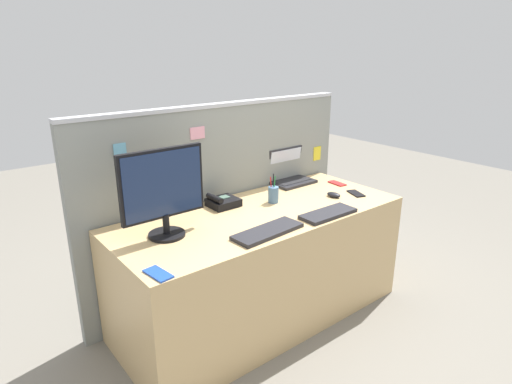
{
  "coord_description": "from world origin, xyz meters",
  "views": [
    {
      "loc": [
        -1.59,
        -1.93,
        1.72
      ],
      "look_at": [
        0.0,
        0.05,
        0.86
      ],
      "focal_mm": 30.54,
      "sensor_mm": 36.0,
      "label": 1
    }
  ],
  "objects_px": {
    "desktop_monitor": "(163,189)",
    "desk_phone": "(222,202)",
    "cell_phone_blue_case": "(158,274)",
    "cell_phone_black_slab": "(356,193)",
    "computer_mouse_right_hand": "(334,195)",
    "keyboard_spare": "(268,231)",
    "keyboard_main": "(328,214)",
    "laptop": "(289,173)",
    "cell_phone_red_case": "(337,183)",
    "pen_cup": "(273,194)"
  },
  "relations": [
    {
      "from": "keyboard_spare",
      "to": "desk_phone",
      "type": "bearing_deg",
      "value": 81.08
    },
    {
      "from": "cell_phone_red_case",
      "to": "laptop",
      "type": "bearing_deg",
      "value": 137.88
    },
    {
      "from": "keyboard_main",
      "to": "computer_mouse_right_hand",
      "type": "distance_m",
      "value": 0.35
    },
    {
      "from": "laptop",
      "to": "cell_phone_blue_case",
      "type": "xyz_separation_m",
      "value": [
        -1.41,
        -0.66,
        -0.06
      ]
    },
    {
      "from": "keyboard_spare",
      "to": "computer_mouse_right_hand",
      "type": "xyz_separation_m",
      "value": [
        0.74,
        0.18,
        0.01
      ]
    },
    {
      "from": "computer_mouse_right_hand",
      "to": "pen_cup",
      "type": "bearing_deg",
      "value": 146.96
    },
    {
      "from": "desktop_monitor",
      "to": "pen_cup",
      "type": "height_order",
      "value": "desktop_monitor"
    },
    {
      "from": "desk_phone",
      "to": "desktop_monitor",
      "type": "bearing_deg",
      "value": -160.03
    },
    {
      "from": "pen_cup",
      "to": "cell_phone_blue_case",
      "type": "distance_m",
      "value": 1.1
    },
    {
      "from": "keyboard_spare",
      "to": "computer_mouse_right_hand",
      "type": "distance_m",
      "value": 0.76
    },
    {
      "from": "cell_phone_black_slab",
      "to": "desktop_monitor",
      "type": "bearing_deg",
      "value": -167.91
    },
    {
      "from": "desktop_monitor",
      "to": "laptop",
      "type": "relative_size",
      "value": 1.51
    },
    {
      "from": "cell_phone_black_slab",
      "to": "cell_phone_blue_case",
      "type": "relative_size",
      "value": 0.96
    },
    {
      "from": "cell_phone_black_slab",
      "to": "cell_phone_blue_case",
      "type": "distance_m",
      "value": 1.59
    },
    {
      "from": "cell_phone_black_slab",
      "to": "computer_mouse_right_hand",
      "type": "bearing_deg",
      "value": -177.98
    },
    {
      "from": "laptop",
      "to": "keyboard_spare",
      "type": "bearing_deg",
      "value": -139.48
    },
    {
      "from": "desk_phone",
      "to": "cell_phone_black_slab",
      "type": "bearing_deg",
      "value": -23.92
    },
    {
      "from": "computer_mouse_right_hand",
      "to": "cell_phone_red_case",
      "type": "distance_m",
      "value": 0.3
    },
    {
      "from": "laptop",
      "to": "keyboard_spare",
      "type": "height_order",
      "value": "laptop"
    },
    {
      "from": "desk_phone",
      "to": "keyboard_main",
      "type": "distance_m",
      "value": 0.67
    },
    {
      "from": "keyboard_main",
      "to": "computer_mouse_right_hand",
      "type": "relative_size",
      "value": 3.71
    },
    {
      "from": "desktop_monitor",
      "to": "cell_phone_black_slab",
      "type": "distance_m",
      "value": 1.39
    },
    {
      "from": "laptop",
      "to": "keyboard_main",
      "type": "distance_m",
      "value": 0.7
    },
    {
      "from": "desktop_monitor",
      "to": "keyboard_spare",
      "type": "height_order",
      "value": "desktop_monitor"
    },
    {
      "from": "laptop",
      "to": "cell_phone_black_slab",
      "type": "bearing_deg",
      "value": -70.75
    },
    {
      "from": "cell_phone_black_slab",
      "to": "cell_phone_red_case",
      "type": "relative_size",
      "value": 1.04
    },
    {
      "from": "desktop_monitor",
      "to": "keyboard_main",
      "type": "distance_m",
      "value": 1.0
    },
    {
      "from": "desktop_monitor",
      "to": "cell_phone_blue_case",
      "type": "distance_m",
      "value": 0.5
    },
    {
      "from": "desk_phone",
      "to": "cell_phone_blue_case",
      "type": "relative_size",
      "value": 1.24
    },
    {
      "from": "pen_cup",
      "to": "cell_phone_blue_case",
      "type": "height_order",
      "value": "pen_cup"
    },
    {
      "from": "keyboard_main",
      "to": "pen_cup",
      "type": "relative_size",
      "value": 1.97
    },
    {
      "from": "computer_mouse_right_hand",
      "to": "cell_phone_blue_case",
      "type": "xyz_separation_m",
      "value": [
        -1.41,
        -0.22,
        -0.01
      ]
    },
    {
      "from": "cell_phone_blue_case",
      "to": "laptop",
      "type": "bearing_deg",
      "value": 17.76
    },
    {
      "from": "keyboard_main",
      "to": "cell_phone_red_case",
      "type": "relative_size",
      "value": 2.68
    },
    {
      "from": "desk_phone",
      "to": "cell_phone_blue_case",
      "type": "distance_m",
      "value": 0.9
    },
    {
      "from": "keyboard_main",
      "to": "cell_phone_blue_case",
      "type": "height_order",
      "value": "keyboard_main"
    },
    {
      "from": "desktop_monitor",
      "to": "laptop",
      "type": "bearing_deg",
      "value": 14.21
    },
    {
      "from": "pen_cup",
      "to": "cell_phone_black_slab",
      "type": "relative_size",
      "value": 1.31
    },
    {
      "from": "desktop_monitor",
      "to": "desk_phone",
      "type": "bearing_deg",
      "value": 19.97
    },
    {
      "from": "keyboard_spare",
      "to": "laptop",
      "type": "bearing_deg",
      "value": 36.57
    },
    {
      "from": "keyboard_spare",
      "to": "cell_phone_red_case",
      "type": "distance_m",
      "value": 1.04
    },
    {
      "from": "pen_cup",
      "to": "keyboard_spare",
      "type": "bearing_deg",
      "value": -134.24
    },
    {
      "from": "computer_mouse_right_hand",
      "to": "cell_phone_red_case",
      "type": "xyz_separation_m",
      "value": [
        0.24,
        0.18,
        -0.01
      ]
    },
    {
      "from": "computer_mouse_right_hand",
      "to": "cell_phone_black_slab",
      "type": "distance_m",
      "value": 0.18
    },
    {
      "from": "desktop_monitor",
      "to": "pen_cup",
      "type": "relative_size",
      "value": 2.55
    },
    {
      "from": "desktop_monitor",
      "to": "cell_phone_black_slab",
      "type": "bearing_deg",
      "value": -8.49
    },
    {
      "from": "cell_phone_blue_case",
      "to": "pen_cup",
      "type": "bearing_deg",
      "value": 13.63
    },
    {
      "from": "desktop_monitor",
      "to": "pen_cup",
      "type": "xyz_separation_m",
      "value": [
        0.8,
        0.03,
        -0.21
      ]
    },
    {
      "from": "keyboard_main",
      "to": "cell_phone_red_case",
      "type": "distance_m",
      "value": 0.65
    },
    {
      "from": "keyboard_spare",
      "to": "cell_phone_black_slab",
      "type": "relative_size",
      "value": 2.95
    }
  ]
}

